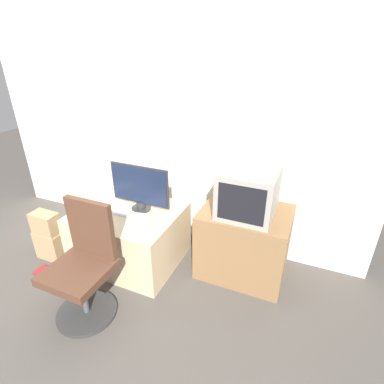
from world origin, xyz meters
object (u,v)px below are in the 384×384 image
at_px(main_monitor, 140,188).
at_px(office_chair, 84,268).
at_px(crt_tv, 249,192).
at_px(book, 47,272).
at_px(cardboard_box_lower, 51,245).
at_px(mouse, 150,219).
at_px(keyboard, 130,214).

distance_m(main_monitor, office_chair, 0.89).
height_order(main_monitor, crt_tv, crt_tv).
relative_size(office_chair, book, 4.18).
xyz_separation_m(crt_tv, book, (-1.78, -0.81, -0.89)).
height_order(cardboard_box_lower, book, cardboard_box_lower).
height_order(mouse, cardboard_box_lower, mouse).
relative_size(mouse, crt_tv, 0.12).
bearing_deg(office_chair, cardboard_box_lower, 155.07).
bearing_deg(crt_tv, mouse, -159.51).
distance_m(office_chair, cardboard_box_lower, 0.99).
distance_m(crt_tv, cardboard_box_lower, 2.15).
xyz_separation_m(keyboard, mouse, (0.22, -0.00, 0.01)).
distance_m(keyboard, mouse, 0.22).
bearing_deg(cardboard_box_lower, crt_tv, 16.78).
bearing_deg(main_monitor, keyboard, -104.89).
xyz_separation_m(office_chair, book, (-0.71, 0.17, -0.43)).
xyz_separation_m(mouse, book, (-0.94, -0.50, -0.58)).
bearing_deg(crt_tv, office_chair, -137.58).
xyz_separation_m(keyboard, book, (-0.72, -0.50, -0.57)).
relative_size(crt_tv, office_chair, 0.53).
bearing_deg(office_chair, crt_tv, 42.42).
bearing_deg(cardboard_box_lower, keyboard, 17.21).
distance_m(keyboard, office_chair, 0.68).
height_order(keyboard, crt_tv, crt_tv).
bearing_deg(cardboard_box_lower, book, -57.71).
height_order(keyboard, office_chair, office_chair).
bearing_deg(office_chair, mouse, 70.94).
height_order(main_monitor, cardboard_box_lower, main_monitor).
distance_m(office_chair, book, 0.85).
bearing_deg(office_chair, keyboard, 89.27).
bearing_deg(office_chair, main_monitor, 86.68).
bearing_deg(keyboard, crt_tv, 16.42).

